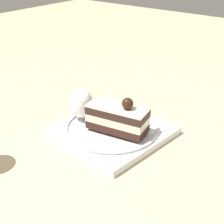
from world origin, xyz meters
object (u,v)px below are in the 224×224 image
(dessert_plate, at_px, (112,130))
(fork, at_px, (114,106))
(cake_slice, at_px, (118,117))
(whipped_cream_dollop, at_px, (81,103))

(dessert_plate, height_order, fork, fork)
(cake_slice, relative_size, fork, 1.21)
(cake_slice, distance_m, whipped_cream_dollop, 0.09)
(dessert_plate, height_order, whipped_cream_dollop, whipped_cream_dollop)
(dessert_plate, xyz_separation_m, fork, (-0.06, -0.04, 0.01))
(dessert_plate, bearing_deg, cake_slice, 76.02)
(dessert_plate, xyz_separation_m, cake_slice, (0.00, 0.02, 0.04))
(dessert_plate, relative_size, cake_slice, 1.76)
(cake_slice, xyz_separation_m, whipped_cream_dollop, (0.01, -0.09, 0.01))
(whipped_cream_dollop, height_order, fork, whipped_cream_dollop)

